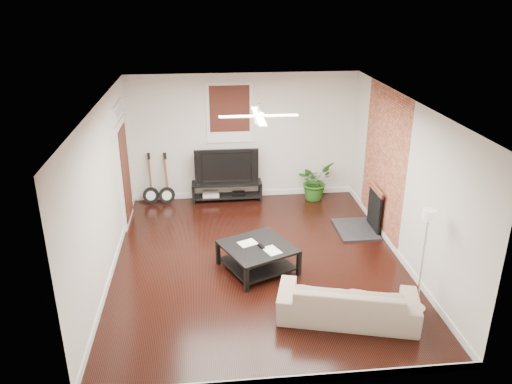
{
  "coord_description": "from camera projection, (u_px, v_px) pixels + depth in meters",
  "views": [
    {
      "loc": [
        -0.86,
        -7.73,
        4.49
      ],
      "look_at": [
        0.0,
        0.4,
        1.15
      ],
      "focal_mm": 35.46,
      "sensor_mm": 36.0,
      "label": 1
    }
  ],
  "objects": [
    {
      "name": "room",
      "position": [
        259.0,
        187.0,
        8.36
      ],
      "size": [
        5.01,
        6.01,
        2.81
      ],
      "color": "black",
      "rests_on": "ground"
    },
    {
      "name": "brick_accent",
      "position": [
        384.0,
        163.0,
        9.53
      ],
      "size": [
        0.02,
        2.2,
        2.8
      ],
      "primitive_type": "cube",
      "color": "brown",
      "rests_on": "floor"
    },
    {
      "name": "fireplace",
      "position": [
        365.0,
        209.0,
        9.85
      ],
      "size": [
        0.8,
        1.1,
        0.92
      ],
      "primitive_type": "cube",
      "color": "black",
      "rests_on": "floor"
    },
    {
      "name": "window_back",
      "position": [
        230.0,
        113.0,
        10.86
      ],
      "size": [
        1.0,
        0.06,
        1.3
      ],
      "primitive_type": "cube",
      "color": "#36120E",
      "rests_on": "wall_back"
    },
    {
      "name": "door_left",
      "position": [
        124.0,
        164.0,
        9.93
      ],
      "size": [
        0.08,
        1.0,
        2.5
      ],
      "primitive_type": "cube",
      "color": "white",
      "rests_on": "wall_left"
    },
    {
      "name": "tv_stand",
      "position": [
        227.0,
        191.0,
        11.33
      ],
      "size": [
        1.56,
        0.41,
        0.44
      ],
      "primitive_type": "cube",
      "color": "black",
      "rests_on": "floor"
    },
    {
      "name": "tv",
      "position": [
        226.0,
        165.0,
        11.12
      ],
      "size": [
        1.39,
        0.18,
        0.8
      ],
      "primitive_type": "imported",
      "color": "black",
      "rests_on": "tv_stand"
    },
    {
      "name": "coffee_table",
      "position": [
        258.0,
        257.0,
        8.56
      ],
      "size": [
        1.41,
        1.41,
        0.45
      ],
      "primitive_type": "cube",
      "rotation": [
        0.0,
        0.0,
        0.42
      ],
      "color": "black",
      "rests_on": "floor"
    },
    {
      "name": "sofa",
      "position": [
        348.0,
        300.0,
        7.27
      ],
      "size": [
        2.13,
        1.27,
        0.58
      ],
      "primitive_type": "imported",
      "rotation": [
        0.0,
        0.0,
        2.88
      ],
      "color": "tan",
      "rests_on": "floor"
    },
    {
      "name": "floor_lamp",
      "position": [
        423.0,
        261.0,
        7.27
      ],
      "size": [
        0.33,
        0.33,
        1.63
      ],
      "primitive_type": null,
      "rotation": [
        0.0,
        0.0,
        -0.26
      ],
      "color": "silver",
      "rests_on": "floor"
    },
    {
      "name": "potted_plant",
      "position": [
        315.0,
        181.0,
        11.34
      ],
      "size": [
        1.02,
        1.01,
        0.86
      ],
      "primitive_type": "imported",
      "rotation": [
        0.0,
        0.0,
        0.73
      ],
      "color": "#275F1B",
      "rests_on": "floor"
    },
    {
      "name": "guitar_left",
      "position": [
        150.0,
        180.0,
        11.01
      ],
      "size": [
        0.38,
        0.29,
        1.15
      ],
      "primitive_type": null,
      "rotation": [
        0.0,
        0.0,
        0.12
      ],
      "color": "black",
      "rests_on": "floor"
    },
    {
      "name": "guitar_right",
      "position": [
        166.0,
        180.0,
        11.01
      ],
      "size": [
        0.4,
        0.32,
        1.15
      ],
      "primitive_type": null,
      "rotation": [
        0.0,
        0.0,
        0.23
      ],
      "color": "black",
      "rests_on": "floor"
    },
    {
      "name": "ceiling_fan",
      "position": [
        259.0,
        116.0,
        7.91
      ],
      "size": [
        1.24,
        1.24,
        0.32
      ],
      "primitive_type": null,
      "color": "white",
      "rests_on": "ceiling"
    }
  ]
}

